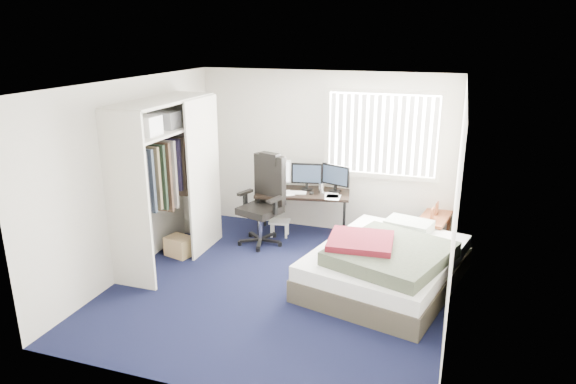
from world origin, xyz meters
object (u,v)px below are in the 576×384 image
Objects in this scene: office_chair at (264,209)px; bed at (386,263)px; nightstand at (434,221)px; desk at (303,189)px.

bed is (1.94, -0.82, -0.22)m from office_chair.
nightstand is at bearing 11.42° from office_chair.
office_chair reaches higher than nightstand.
bed is at bearing -110.66° from nightstand.
desk is 1.12× the size of office_chair.
bed is at bearing -41.85° from desk.
bed is (1.47, -1.32, -0.44)m from desk.
office_chair is at bearing -133.07° from desk.
bed is at bearing -23.01° from office_chair.
desk reaches higher than nightstand.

